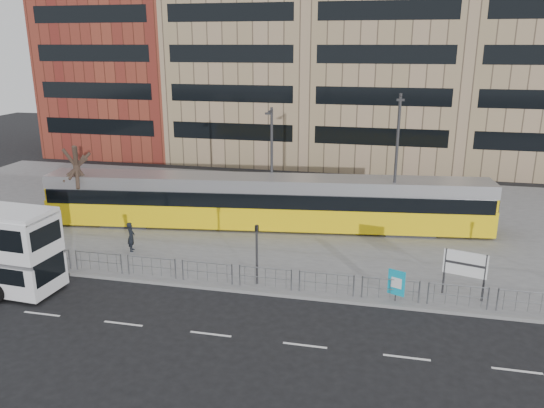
% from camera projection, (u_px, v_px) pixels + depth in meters
% --- Properties ---
extents(ground, '(120.00, 120.00, 0.00)m').
position_uv_depth(ground, '(277.00, 296.00, 25.54)').
color(ground, black).
rests_on(ground, ground).
extents(plaza, '(64.00, 24.00, 0.15)m').
position_uv_depth(plaza, '(313.00, 218.00, 36.73)').
color(plaza, slate).
rests_on(plaza, ground).
extents(kerb, '(64.00, 0.25, 0.17)m').
position_uv_depth(kerb, '(277.00, 294.00, 25.57)').
color(kerb, gray).
rests_on(kerb, ground).
extents(building_row, '(70.40, 18.40, 31.20)m').
position_uv_depth(building_row, '(363.00, 31.00, 53.49)').
color(building_row, brown).
rests_on(building_row, ground).
extents(pedestrian_barrier, '(32.07, 0.07, 1.10)m').
position_uv_depth(pedestrian_barrier, '(320.00, 277.00, 25.31)').
color(pedestrian_barrier, gray).
rests_on(pedestrian_barrier, plaza).
extents(road_markings, '(62.00, 0.12, 0.01)m').
position_uv_depth(road_markings, '(281.00, 342.00, 21.60)').
color(road_markings, white).
rests_on(road_markings, ground).
extents(tram, '(28.70, 6.26, 3.37)m').
position_uv_depth(tram, '(265.00, 202.00, 34.37)').
color(tram, yellow).
rests_on(tram, plaza).
extents(station_sign, '(1.94, 0.61, 2.29)m').
position_uv_depth(station_sign, '(465.00, 266.00, 24.71)').
color(station_sign, '#2D2D30').
rests_on(station_sign, plaza).
extents(ad_panel, '(0.78, 0.38, 1.54)m').
position_uv_depth(ad_panel, '(396.00, 283.00, 24.53)').
color(ad_panel, '#2D2D30').
rests_on(ad_panel, plaza).
extents(pedestrian, '(0.58, 0.73, 1.73)m').
position_uv_depth(pedestrian, '(131.00, 237.00, 30.53)').
color(pedestrian, black).
rests_on(pedestrian, plaza).
extents(traffic_light_west, '(0.20, 0.23, 3.10)m').
position_uv_depth(traffic_light_west, '(257.00, 247.00, 26.00)').
color(traffic_light_west, '#2D2D30').
rests_on(traffic_light_west, plaza).
extents(lamp_post_west, '(0.45, 1.04, 7.64)m').
position_uv_depth(lamp_post_west, '(272.00, 160.00, 34.74)').
color(lamp_post_west, '#2D2D30').
rests_on(lamp_post_west, plaza).
extents(lamp_post_east, '(0.45, 1.04, 8.75)m').
position_uv_depth(lamp_post_east, '(396.00, 161.00, 32.04)').
color(lamp_post_east, '#2D2D30').
rests_on(lamp_post_east, plaza).
extents(bare_tree, '(4.79, 4.79, 7.72)m').
position_uv_depth(bare_tree, '(74.00, 143.00, 33.51)').
color(bare_tree, black).
rests_on(bare_tree, plaza).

